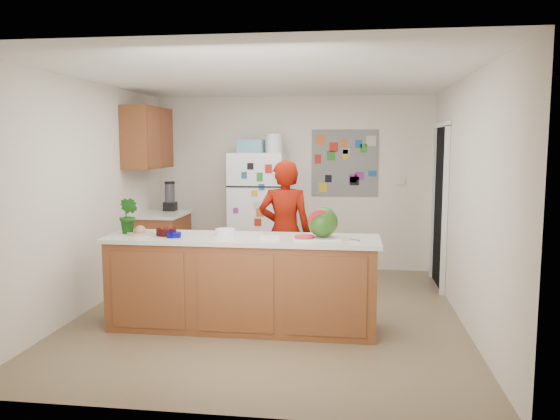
# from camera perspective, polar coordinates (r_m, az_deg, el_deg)

# --- Properties ---
(floor) EXTENTS (4.00, 4.50, 0.02)m
(floor) POSITION_cam_1_polar(r_m,az_deg,el_deg) (6.01, -1.07, -10.83)
(floor) COLOR brown
(floor) RESTS_ON ground
(wall_back) EXTENTS (4.00, 0.02, 2.50)m
(wall_back) POSITION_cam_1_polar(r_m,az_deg,el_deg) (7.98, 1.35, 2.82)
(wall_back) COLOR beige
(wall_back) RESTS_ON ground
(wall_left) EXTENTS (0.02, 4.50, 2.50)m
(wall_left) POSITION_cam_1_polar(r_m,az_deg,el_deg) (6.37, -19.28, 1.39)
(wall_left) COLOR beige
(wall_left) RESTS_ON ground
(wall_right) EXTENTS (0.02, 4.50, 2.50)m
(wall_right) POSITION_cam_1_polar(r_m,az_deg,el_deg) (5.80, 18.94, 0.89)
(wall_right) COLOR beige
(wall_right) RESTS_ON ground
(ceiling) EXTENTS (4.00, 4.50, 0.02)m
(ceiling) POSITION_cam_1_polar(r_m,az_deg,el_deg) (5.76, -1.13, 13.78)
(ceiling) COLOR white
(ceiling) RESTS_ON wall_back
(doorway) EXTENTS (0.03, 0.85, 2.04)m
(doorway) POSITION_cam_1_polar(r_m,az_deg,el_deg) (7.24, 16.44, 0.28)
(doorway) COLOR black
(doorway) RESTS_ON ground
(peninsula_base) EXTENTS (2.60, 0.62, 0.88)m
(peninsula_base) POSITION_cam_1_polar(r_m,az_deg,el_deg) (5.44, -3.98, -7.80)
(peninsula_base) COLOR brown
(peninsula_base) RESTS_ON floor
(peninsula_top) EXTENTS (2.68, 0.70, 0.04)m
(peninsula_top) POSITION_cam_1_polar(r_m,az_deg,el_deg) (5.35, -4.02, -3.02)
(peninsula_top) COLOR silver
(peninsula_top) RESTS_ON peninsula_base
(side_counter_base) EXTENTS (0.60, 0.80, 0.86)m
(side_counter_base) POSITION_cam_1_polar(r_m,az_deg,el_deg) (7.59, -12.26, -3.81)
(side_counter_base) COLOR brown
(side_counter_base) RESTS_ON floor
(side_counter_top) EXTENTS (0.64, 0.84, 0.04)m
(side_counter_top) POSITION_cam_1_polar(r_m,az_deg,el_deg) (7.52, -12.35, -0.43)
(side_counter_top) COLOR silver
(side_counter_top) RESTS_ON side_counter_base
(upper_cabinets) EXTENTS (0.35, 1.00, 0.80)m
(upper_cabinets) POSITION_cam_1_polar(r_m,az_deg,el_deg) (7.46, -13.63, 7.33)
(upper_cabinets) COLOR brown
(upper_cabinets) RESTS_ON wall_left
(refrigerator) EXTENTS (0.75, 0.70, 1.70)m
(refrigerator) POSITION_cam_1_polar(r_m,az_deg,el_deg) (7.71, -2.29, -0.32)
(refrigerator) COLOR silver
(refrigerator) RESTS_ON floor
(fridge_top_bin) EXTENTS (0.35, 0.28, 0.18)m
(fridge_top_bin) POSITION_cam_1_polar(r_m,az_deg,el_deg) (7.67, -3.07, 6.68)
(fridge_top_bin) COLOR #5999B2
(fridge_top_bin) RESTS_ON refrigerator
(photo_collage) EXTENTS (0.95, 0.01, 0.95)m
(photo_collage) POSITION_cam_1_polar(r_m,az_deg,el_deg) (7.90, 6.77, 4.91)
(photo_collage) COLOR slate
(photo_collage) RESTS_ON wall_back
(person) EXTENTS (0.61, 0.40, 1.65)m
(person) POSITION_cam_1_polar(r_m,az_deg,el_deg) (6.21, 0.52, -2.33)
(person) COLOR maroon
(person) RESTS_ON floor
(blender_appliance) EXTENTS (0.14, 0.14, 0.38)m
(blender_appliance) POSITION_cam_1_polar(r_m,az_deg,el_deg) (7.70, -11.43, 1.34)
(blender_appliance) COLOR black
(blender_appliance) RESTS_ON side_counter_top
(cutting_board) EXTENTS (0.50, 0.40, 0.01)m
(cutting_board) POSITION_cam_1_polar(r_m,az_deg,el_deg) (5.25, 3.80, -2.91)
(cutting_board) COLOR silver
(cutting_board) RESTS_ON peninsula_top
(watermelon) EXTENTS (0.29, 0.29, 0.29)m
(watermelon) POSITION_cam_1_polar(r_m,az_deg,el_deg) (5.24, 4.49, -1.27)
(watermelon) COLOR #1A5411
(watermelon) RESTS_ON cutting_board
(watermelon_slice) EXTENTS (0.19, 0.19, 0.02)m
(watermelon_slice) POSITION_cam_1_polar(r_m,az_deg,el_deg) (5.21, 2.54, -2.80)
(watermelon_slice) COLOR red
(watermelon_slice) RESTS_ON cutting_board
(cherry_bowl) EXTENTS (0.20, 0.20, 0.07)m
(cherry_bowl) POSITION_cam_1_polar(r_m,az_deg,el_deg) (5.53, -11.80, -2.25)
(cherry_bowl) COLOR black
(cherry_bowl) RESTS_ON peninsula_top
(white_bowl) EXTENTS (0.25, 0.25, 0.06)m
(white_bowl) POSITION_cam_1_polar(r_m,az_deg,el_deg) (5.46, -5.75, -2.29)
(white_bowl) COLOR white
(white_bowl) RESTS_ON peninsula_top
(cobalt_bowl) EXTENTS (0.17, 0.17, 0.05)m
(cobalt_bowl) POSITION_cam_1_polar(r_m,az_deg,el_deg) (5.39, -11.02, -2.56)
(cobalt_bowl) COLOR #030266
(cobalt_bowl) RESTS_ON peninsula_top
(plate) EXTENTS (0.26, 0.26, 0.02)m
(plate) POSITION_cam_1_polar(r_m,az_deg,el_deg) (5.65, -14.41, -2.39)
(plate) COLOR beige
(plate) RESTS_ON peninsula_top
(paper_towel) EXTENTS (0.20, 0.19, 0.02)m
(paper_towel) POSITION_cam_1_polar(r_m,az_deg,el_deg) (5.23, -1.06, -2.90)
(paper_towel) COLOR white
(paper_towel) RESTS_ON peninsula_top
(keys) EXTENTS (0.11, 0.08, 0.01)m
(keys) POSITION_cam_1_polar(r_m,az_deg,el_deg) (5.15, 7.76, -3.16)
(keys) COLOR gray
(keys) RESTS_ON peninsula_top
(potted_plant) EXTENTS (0.25, 0.23, 0.37)m
(potted_plant) POSITION_cam_1_polar(r_m,az_deg,el_deg) (5.71, -15.52, -0.55)
(potted_plant) COLOR #15481C
(potted_plant) RESTS_ON peninsula_top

